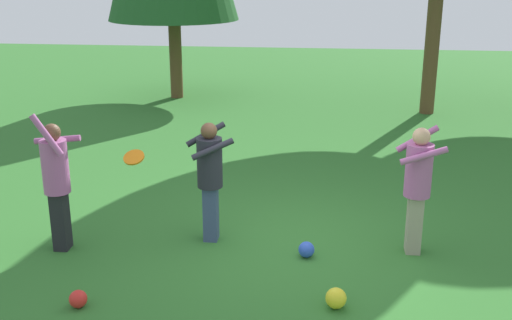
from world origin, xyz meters
The scene contains 8 objects.
ground_plane centered at (0.00, 0.00, 0.00)m, with size 40.00×40.00×0.00m, color #2D6B28.
person_thrower centered at (-2.96, -0.48, 1.03)m, with size 0.60×0.53×1.90m.
person_catcher centered at (-1.05, 0.02, 0.98)m, with size 0.70×0.66×1.66m.
person_bystander centered at (1.65, -0.06, 1.01)m, with size 0.60×0.53×1.69m.
frisbee centered at (-1.95, -0.37, 1.28)m, with size 0.30×0.29×0.14m.
ball_blue centered at (0.27, -0.37, 0.10)m, with size 0.21×0.21×0.21m, color blue.
ball_red centered at (-2.20, -1.88, 0.10)m, with size 0.20×0.20×0.20m, color red.
ball_yellow centered at (0.64, -1.58, 0.12)m, with size 0.23×0.23×0.23m, color yellow.
Camera 1 is at (0.44, -7.71, 3.66)m, focal length 43.73 mm.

